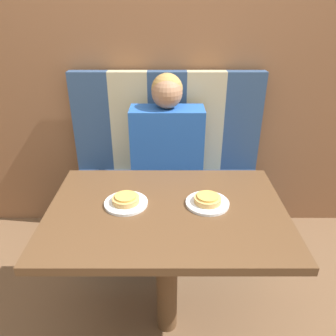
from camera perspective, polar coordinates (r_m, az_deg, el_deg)
ground_plane at (r=1.87m, az=-0.04°, el=-25.46°), size 12.00×12.00×0.00m
wall_back at (r=2.09m, az=0.07°, el=22.04°), size 7.00×0.05×2.60m
booth_seat at (r=2.18m, az=0.03°, el=-7.77°), size 1.19×0.48×0.47m
booth_backrest at (r=2.11m, az=0.05°, el=7.94°), size 1.19×0.07×0.64m
dining_table at (r=1.43m, az=-0.05°, el=-10.24°), size 0.99×0.69×0.71m
person at (r=1.93m, az=0.04°, el=5.74°), size 0.42×0.20×0.66m
plate_left at (r=1.41m, az=-7.13°, el=-6.07°), size 0.18×0.18×0.01m
plate_right at (r=1.41m, az=7.05°, el=-6.10°), size 0.18×0.18×0.01m
pizza_left at (r=1.40m, az=-7.18°, el=-5.36°), size 0.11×0.11×0.03m
pizza_right at (r=1.39m, az=7.10°, el=-5.39°), size 0.11×0.11×0.03m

